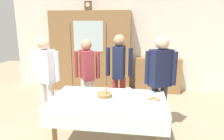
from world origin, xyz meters
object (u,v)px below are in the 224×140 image
Objects in this scene: bookshelf_low at (158,75)px; spoon_front_edge at (129,95)px; tea_cup_far_right at (128,90)px; dining_table at (108,105)px; spoon_near_right at (122,101)px; person_behind_table_right at (46,72)px; spoon_far_right at (130,108)px; person_near_right_end at (160,75)px; wall_cabinet at (91,52)px; bread_basket at (104,95)px; tea_cup_mid_right at (103,104)px; book_stack at (159,56)px; tea_cup_mid_left at (67,91)px; person_beside_shelf at (119,68)px; pastry_plate at (153,100)px; tea_cup_back_edge at (77,93)px; person_behind_table_left at (87,71)px; mantel_clock at (88,6)px.

spoon_front_edge is at bearing -104.59° from bookshelf_low.
dining_table is at bearing -125.09° from tea_cup_far_right.
person_behind_table_right reaches higher than spoon_near_right.
spoon_near_right is (-0.14, 0.24, 0.00)m from spoon_far_right.
tea_cup_far_right is at bearing -164.56° from person_near_right_end.
person_behind_table_right is (-0.34, -2.03, -0.10)m from wall_cabinet.
bread_basket is (0.83, -2.49, -0.30)m from wall_cabinet.
bookshelf_low is 5.00× the size of bread_basket.
wall_cabinet reaches higher than tea_cup_mid_right.
spoon_far_right is 0.07× the size of person_near_right_end.
person_behind_table_right reaches higher than tea_cup_far_right.
book_stack is 2.10m from person_near_right_end.
tea_cup_mid_right is at bearing -32.09° from tea_cup_mid_left.
dining_table is 1.08m from person_beside_shelf.
wall_cabinet is at bearing 107.00° from tea_cup_mid_right.
bookshelf_low is 10.08× the size of spoon_near_right.
book_stack reaches higher than tea_cup_mid_right.
pastry_plate is (1.38, -0.14, -0.01)m from tea_cup_mid_left.
spoon_front_edge and spoon_near_right have the same top height.
spoon_far_right is at bearing -59.09° from spoon_near_right.
spoon_front_edge is at bearing 3.15° from tea_cup_mid_left.
person_beside_shelf is at bearing 85.91° from tea_cup_mid_right.
person_beside_shelf is at bearing 19.53° from person_behind_table_right.
tea_cup_mid_left is 1.02m from spoon_front_edge.
bread_basket reaches higher than spoon_near_right.
wall_cabinet is at bearing 121.23° from person_beside_shelf.
wall_cabinet is 16.65× the size of tea_cup_mid_left.
dining_table is at bearing -142.15° from spoon_front_edge.
spoon_far_right is at bearing -22.95° from tea_cup_mid_left.
person_behind_table_left is at bearing 93.88° from tea_cup_back_edge.
dining_table is 14.56× the size of spoon_far_right.
person_behind_table_left is (0.36, -1.61, -1.35)m from mantel_clock.
spoon_far_right is at bearing -37.13° from dining_table.
spoon_near_right is at bearing -8.21° from dining_table.
person_beside_shelf is at bearing 82.28° from bread_basket.
book_stack is (0.00, 0.00, 0.53)m from bookshelf_low.
spoon_far_right is 1.56m from person_behind_table_left.
bookshelf_low is 2.78m from spoon_near_right.
tea_cup_back_edge is at bearing 164.09° from dining_table.
bread_basket is at bearing -7.38° from tea_cup_mid_left.
tea_cup_back_edge reaches higher than dining_table.
spoon_near_right is 0.07× the size of person_behind_table_right.
tea_cup_mid_left is at bearing -99.36° from person_behind_table_left.
pastry_plate is 1.57m from person_behind_table_left.
wall_cabinet is 18.19× the size of spoon_far_right.
spoon_front_edge is at bearing -62.02° from mantel_clock.
pastry_plate is 2.35× the size of spoon_far_right.
tea_cup_mid_right is at bearing -125.56° from spoon_front_edge.
dining_table is 14.56× the size of spoon_near_right.
dining_table is 2.82m from book_stack.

